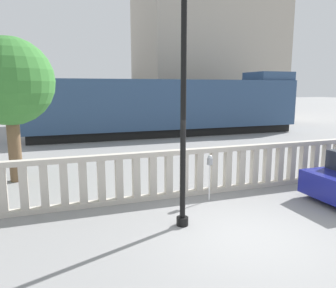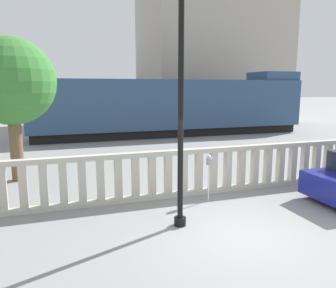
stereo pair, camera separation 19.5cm
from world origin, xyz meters
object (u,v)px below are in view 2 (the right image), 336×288
(train_far, at_px, (144,99))
(parking_meter, at_px, (209,164))
(train_near, at_px, (175,106))
(tree_left, at_px, (11,82))
(lamppost, at_px, (181,74))

(train_far, bearing_deg, parking_meter, -100.30)
(train_near, height_order, tree_left, tree_left)
(parking_meter, relative_size, tree_left, 0.27)
(train_far, distance_m, tree_left, 24.70)
(lamppost, distance_m, train_near, 14.88)
(parking_meter, distance_m, train_near, 13.14)
(train_far, bearing_deg, train_near, -95.57)
(parking_meter, bearing_deg, train_near, 74.68)
(train_near, relative_size, tree_left, 3.74)
(train_far, height_order, tree_left, tree_left)
(lamppost, height_order, train_far, lamppost)
(tree_left, bearing_deg, train_near, 44.16)
(train_near, bearing_deg, parking_meter, -105.32)
(parking_meter, distance_m, tree_left, 7.13)
(train_near, height_order, train_far, train_far)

